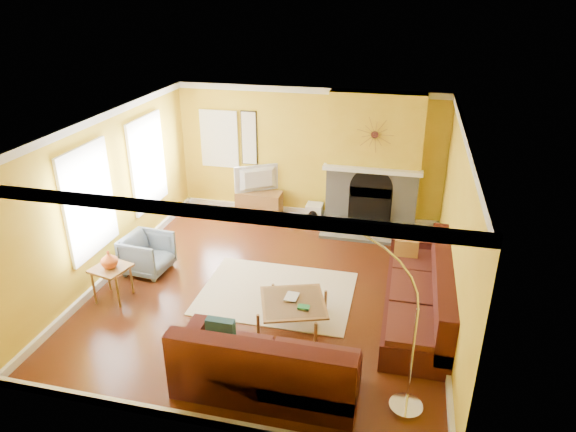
% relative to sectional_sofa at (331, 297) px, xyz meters
% --- Properties ---
extents(floor, '(5.50, 6.00, 0.02)m').
position_rel_sectional_sofa_xyz_m(floor, '(-1.10, 0.78, -0.46)').
color(floor, '#602B14').
rests_on(floor, ground).
extents(ceiling, '(5.50, 6.00, 0.02)m').
position_rel_sectional_sofa_xyz_m(ceiling, '(-1.10, 0.78, 2.26)').
color(ceiling, white).
rests_on(ceiling, ground).
extents(wall_back, '(5.50, 0.02, 2.70)m').
position_rel_sectional_sofa_xyz_m(wall_back, '(-1.10, 3.79, 0.90)').
color(wall_back, gold).
rests_on(wall_back, ground).
extents(wall_front, '(5.50, 0.02, 2.70)m').
position_rel_sectional_sofa_xyz_m(wall_front, '(-1.10, -2.23, 0.90)').
color(wall_front, gold).
rests_on(wall_front, ground).
extents(wall_left, '(0.02, 6.00, 2.70)m').
position_rel_sectional_sofa_xyz_m(wall_left, '(-3.86, 0.78, 0.90)').
color(wall_left, gold).
rests_on(wall_left, ground).
extents(wall_right, '(0.02, 6.00, 2.70)m').
position_rel_sectional_sofa_xyz_m(wall_right, '(1.66, 0.78, 0.90)').
color(wall_right, gold).
rests_on(wall_right, ground).
extents(baseboard, '(5.50, 6.00, 0.12)m').
position_rel_sectional_sofa_xyz_m(baseboard, '(-1.10, 0.78, -0.39)').
color(baseboard, white).
rests_on(baseboard, floor).
extents(crown_molding, '(5.50, 6.00, 0.12)m').
position_rel_sectional_sofa_xyz_m(crown_molding, '(-1.10, 0.78, 2.19)').
color(crown_molding, white).
rests_on(crown_molding, ceiling).
extents(window_left_near, '(0.06, 1.22, 1.72)m').
position_rel_sectional_sofa_xyz_m(window_left_near, '(-3.82, 2.08, 1.05)').
color(window_left_near, white).
rests_on(window_left_near, wall_left).
extents(window_left_far, '(0.06, 1.22, 1.72)m').
position_rel_sectional_sofa_xyz_m(window_left_far, '(-3.82, 0.18, 1.05)').
color(window_left_far, white).
rests_on(window_left_far, wall_left).
extents(window_back, '(0.82, 0.06, 1.22)m').
position_rel_sectional_sofa_xyz_m(window_back, '(-3.00, 3.74, 1.10)').
color(window_back, white).
rests_on(window_back, wall_back).
extents(wall_art, '(0.34, 0.04, 1.14)m').
position_rel_sectional_sofa_xyz_m(wall_art, '(-2.35, 3.75, 1.15)').
color(wall_art, white).
rests_on(wall_art, wall_back).
extents(fireplace, '(1.80, 0.40, 2.70)m').
position_rel_sectional_sofa_xyz_m(fireplace, '(0.25, 3.58, 0.90)').
color(fireplace, gray).
rests_on(fireplace, floor).
extents(mantel, '(1.92, 0.22, 0.08)m').
position_rel_sectional_sofa_xyz_m(mantel, '(0.25, 3.34, 0.80)').
color(mantel, white).
rests_on(mantel, fireplace).
extents(hearth, '(1.80, 0.70, 0.06)m').
position_rel_sectional_sofa_xyz_m(hearth, '(0.25, 3.03, -0.42)').
color(hearth, gray).
rests_on(hearth, floor).
extents(sunburst, '(0.70, 0.04, 0.70)m').
position_rel_sectional_sofa_xyz_m(sunburst, '(0.25, 3.35, 1.50)').
color(sunburst, olive).
rests_on(sunburst, fireplace).
extents(rug, '(2.40, 1.80, 0.02)m').
position_rel_sectional_sofa_xyz_m(rug, '(-0.96, 0.59, -0.44)').
color(rug, beige).
rests_on(rug, floor).
extents(sectional_sofa, '(3.29, 3.85, 0.90)m').
position_rel_sectional_sofa_xyz_m(sectional_sofa, '(0.00, 0.00, 0.00)').
color(sectional_sofa, '#471916').
rests_on(sectional_sofa, floor).
extents(coffee_table, '(1.16, 1.16, 0.36)m').
position_rel_sectional_sofa_xyz_m(coffee_table, '(-0.54, -0.09, -0.27)').
color(coffee_table, white).
rests_on(coffee_table, floor).
extents(media_console, '(0.95, 0.43, 0.52)m').
position_rel_sectional_sofa_xyz_m(media_console, '(-2.09, 3.48, -0.19)').
color(media_console, olive).
rests_on(media_console, floor).
extents(tv, '(0.91, 0.63, 0.57)m').
position_rel_sectional_sofa_xyz_m(tv, '(-2.09, 3.48, 0.36)').
color(tv, black).
rests_on(tv, media_console).
extents(subwoofer, '(0.33, 0.33, 0.33)m').
position_rel_sectional_sofa_xyz_m(subwoofer, '(-0.91, 3.55, -0.28)').
color(subwoofer, white).
rests_on(subwoofer, floor).
extents(armchair, '(0.80, 0.78, 0.67)m').
position_rel_sectional_sofa_xyz_m(armchair, '(-3.28, 0.77, -0.11)').
color(armchair, slate).
rests_on(armchair, floor).
extents(side_table, '(0.61, 0.61, 0.56)m').
position_rel_sectional_sofa_xyz_m(side_table, '(-3.41, -0.13, -0.17)').
color(side_table, olive).
rests_on(side_table, floor).
extents(vase, '(0.27, 0.27, 0.28)m').
position_rel_sectional_sofa_xyz_m(vase, '(-3.41, -0.13, 0.25)').
color(vase, '#D8591E').
rests_on(vase, side_table).
extents(book, '(0.20, 0.26, 0.02)m').
position_rel_sectional_sofa_xyz_m(book, '(-0.68, 0.00, -0.08)').
color(book, white).
rests_on(book, coffee_table).
extents(arc_lamp, '(1.46, 0.36, 2.32)m').
position_rel_sectional_sofa_xyz_m(arc_lamp, '(0.49, -1.44, 0.71)').
color(arc_lamp, silver).
rests_on(arc_lamp, floor).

